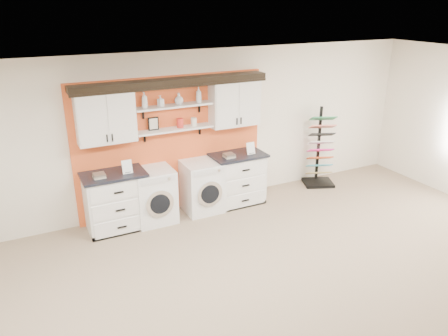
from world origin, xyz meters
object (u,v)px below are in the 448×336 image
base_cabinet_right (238,178)px  dryer (202,186)px  base_cabinet_left (116,201)px  sample_rack (319,160)px  washer (154,195)px

base_cabinet_right → dryer: (-0.72, -0.00, -0.02)m
base_cabinet_left → sample_rack: 4.17m
base_cabinet_left → base_cabinet_right: (2.26, 0.00, -0.01)m
washer → dryer: size_ratio=1.01×
washer → dryer: 0.90m
base_cabinet_right → washer: bearing=-179.9°
washer → sample_rack: (3.53, 0.04, 0.05)m
base_cabinet_left → dryer: bearing=-0.1°
washer → dryer: bearing=-0.0°
dryer → base_cabinet_right: bearing=0.3°
base_cabinet_left → base_cabinet_right: bearing=0.0°
base_cabinet_right → dryer: 0.72m
base_cabinet_left → washer: bearing=-0.3°
sample_rack → base_cabinet_left: bearing=-157.5°
dryer → sample_rack: sample_rack is taller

